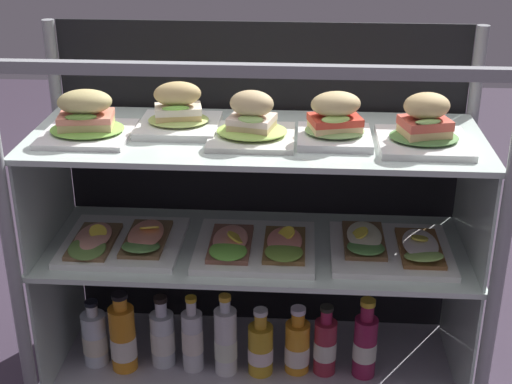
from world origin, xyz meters
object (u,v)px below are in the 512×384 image
juice_bottle_near_post (163,337)px  juice_bottle_front_second (365,345)px  plated_roll_sandwich_near_left_corner (425,128)px  plated_roll_sandwich_left_of_center (86,120)px  juice_bottle_back_center (193,339)px  open_sandwich_tray_left_of_center (391,247)px  open_sandwich_tray_far_right (257,246)px  open_sandwich_tray_right_of_center (122,241)px  plated_roll_sandwich_far_left (178,113)px  juice_bottle_front_right_end (123,338)px  juice_bottle_back_right (297,346)px  juice_bottle_front_fourth (325,345)px  juice_bottle_front_middle (226,341)px  plated_roll_sandwich_right_of_center (252,123)px  juice_bottle_front_left_end (95,338)px  plated_roll_sandwich_near_right_corner (335,122)px  juice_bottle_tucked_behind (260,348)px

juice_bottle_near_post → juice_bottle_front_second: bearing=-1.3°
plated_roll_sandwich_near_left_corner → juice_bottle_front_second: size_ratio=0.89×
plated_roll_sandwich_left_of_center → juice_bottle_back_center: size_ratio=0.93×
open_sandwich_tray_left_of_center → juice_bottle_back_center: (-0.51, -0.01, -0.29)m
open_sandwich_tray_far_right → open_sandwich_tray_right_of_center: bearing=179.5°
plated_roll_sandwich_far_left → juice_bottle_front_right_end: bearing=-154.8°
open_sandwich_tray_right_of_center → juice_bottle_back_right: size_ratio=1.53×
juice_bottle_back_center → juice_bottle_front_fourth: (0.36, 0.01, -0.01)m
plated_roll_sandwich_far_left → juice_bottle_back_center: 0.62m
open_sandwich_tray_left_of_center → juice_bottle_front_middle: bearing=-176.9°
juice_bottle_front_right_end → juice_bottle_back_center: bearing=3.5°
juice_bottle_back_center → open_sandwich_tray_left_of_center: bearing=1.6°
juice_bottle_front_right_end → juice_bottle_front_fourth: size_ratio=1.13×
plated_roll_sandwich_near_left_corner → juice_bottle_front_second: bearing=169.2°
juice_bottle_front_right_end → juice_bottle_back_right: size_ratio=1.19×
plated_roll_sandwich_right_of_center → juice_bottle_front_second: bearing=0.4°
juice_bottle_front_middle → juice_bottle_back_right: bearing=5.8°
juice_bottle_front_left_end → juice_bottle_back_right: 0.56m
juice_bottle_near_post → juice_bottle_front_fourth: size_ratio=1.02×
open_sandwich_tray_far_right → juice_bottle_back_right: bearing=8.5°
open_sandwich_tray_far_right → juice_bottle_front_left_end: (-0.45, 0.01, -0.31)m
plated_roll_sandwich_near_left_corner → open_sandwich_tray_left_of_center: plated_roll_sandwich_near_left_corner is taller
plated_roll_sandwich_near_right_corner → juice_bottle_front_right_end: size_ratio=0.74×
plated_roll_sandwich_right_of_center → juice_bottle_tucked_behind: bearing=-16.9°
open_sandwich_tray_right_of_center → juice_bottle_front_second: open_sandwich_tray_right_of_center is taller
juice_bottle_front_right_end → open_sandwich_tray_far_right: bearing=1.0°
plated_roll_sandwich_far_left → plated_roll_sandwich_right_of_center: size_ratio=0.98×
juice_bottle_near_post → juice_bottle_front_fourth: juice_bottle_near_post is taller
juice_bottle_front_left_end → juice_bottle_front_fourth: (0.63, 0.00, 0.01)m
plated_roll_sandwich_far_left → juice_bottle_front_second: size_ratio=0.84×
juice_bottle_tucked_behind → juice_bottle_front_right_end: bearing=-179.0°
juice_bottle_front_middle → juice_bottle_near_post: bearing=171.9°
plated_roll_sandwich_far_left → juice_bottle_front_left_end: (-0.25, -0.06, -0.63)m
open_sandwich_tray_far_right → juice_bottle_tucked_behind: open_sandwich_tray_far_right is taller
plated_roll_sandwich_right_of_center → plated_roll_sandwich_near_right_corner: same height
open_sandwich_tray_far_right → juice_bottle_near_post: bearing=175.2°
juice_bottle_near_post → juice_bottle_front_middle: size_ratio=0.89×
plated_roll_sandwich_near_left_corner → plated_roll_sandwich_near_right_corner: bearing=174.2°
plated_roll_sandwich_far_left → juice_bottle_front_fourth: bearing=-8.5°
juice_bottle_near_post → open_sandwich_tray_left_of_center: bearing=-0.3°
juice_bottle_front_right_end → juice_bottle_near_post: juice_bottle_front_right_end is taller
juice_bottle_front_middle → juice_bottle_tucked_behind: (0.09, 0.00, -0.02)m
juice_bottle_front_left_end → plated_roll_sandwich_near_left_corner: bearing=-1.5°
plated_roll_sandwich_near_left_corner → juice_bottle_back_center: bearing=178.6°
plated_roll_sandwich_far_left → juice_bottle_front_left_end: 0.68m
plated_roll_sandwich_far_left → juice_bottle_front_right_end: size_ratio=0.84×
plated_roll_sandwich_right_of_center → juice_bottle_front_middle: 0.62m
plated_roll_sandwich_far_left → juice_bottle_front_left_end: size_ratio=1.00×
plated_roll_sandwich_near_right_corner → open_sandwich_tray_right_of_center: bearing=-179.1°
juice_bottle_near_post → juice_bottle_back_right: (0.37, -0.01, -0.01)m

